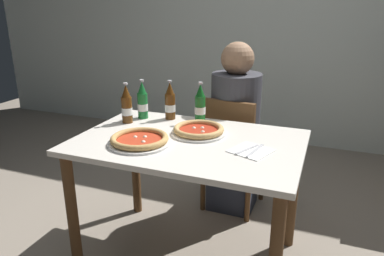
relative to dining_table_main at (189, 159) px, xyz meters
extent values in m
plane|color=gray|center=(0.00, 0.00, -0.64)|extent=(8.00, 8.00, 0.00)
cube|color=silver|center=(0.00, 2.20, 0.66)|extent=(7.00, 0.10, 2.60)
cube|color=silver|center=(0.00, 0.00, 0.10)|extent=(1.20, 0.80, 0.03)
cylinder|color=brown|center=(-0.54, -0.34, -0.28)|extent=(0.06, 0.06, 0.72)
cylinder|color=brown|center=(-0.54, 0.34, -0.28)|extent=(0.06, 0.06, 0.72)
cylinder|color=brown|center=(0.54, 0.34, -0.28)|extent=(0.06, 0.06, 0.72)
cube|color=brown|center=(0.08, 0.68, -0.21)|extent=(0.44, 0.44, 0.04)
cube|color=brown|center=(0.07, 0.50, 0.01)|extent=(0.38, 0.07, 0.40)
cylinder|color=brown|center=(0.27, 0.83, -0.43)|extent=(0.04, 0.04, 0.41)
cylinder|color=brown|center=(-0.07, 0.87, -0.43)|extent=(0.04, 0.04, 0.41)
cylinder|color=brown|center=(0.24, 0.49, -0.43)|extent=(0.04, 0.04, 0.41)
cylinder|color=brown|center=(-0.10, 0.53, -0.43)|extent=(0.04, 0.04, 0.41)
cube|color=#2D3342|center=(0.08, 0.66, -0.41)|extent=(0.32, 0.28, 0.45)
cylinder|color=#3F3F47|center=(0.08, 0.66, 0.09)|extent=(0.34, 0.34, 0.55)
sphere|color=#9E7556|center=(0.08, 0.66, 0.46)|extent=(0.22, 0.22, 0.22)
cylinder|color=white|center=(0.02, 0.11, 0.12)|extent=(0.31, 0.31, 0.01)
cylinder|color=#AD2D19|center=(0.02, 0.11, 0.13)|extent=(0.22, 0.22, 0.01)
torus|color=tan|center=(0.02, 0.11, 0.14)|extent=(0.28, 0.28, 0.03)
sphere|color=silver|center=(-0.02, 0.13, 0.13)|extent=(0.02, 0.02, 0.02)
sphere|color=silver|center=(0.05, 0.09, 0.13)|extent=(0.02, 0.02, 0.02)
sphere|color=silver|center=(0.02, 0.15, 0.13)|extent=(0.02, 0.02, 0.02)
cylinder|color=white|center=(-0.22, -0.15, 0.12)|extent=(0.33, 0.33, 0.01)
cylinder|color=#BC381E|center=(-0.22, -0.15, 0.13)|extent=(0.24, 0.24, 0.01)
torus|color=tan|center=(-0.22, -0.15, 0.14)|extent=(0.30, 0.30, 0.03)
sphere|color=silver|center=(-0.26, -0.12, 0.13)|extent=(0.02, 0.02, 0.02)
sphere|color=silver|center=(-0.18, -0.17, 0.13)|extent=(0.02, 0.02, 0.02)
sphere|color=silver|center=(-0.21, -0.10, 0.13)|extent=(0.02, 0.02, 0.02)
cylinder|color=#512D0F|center=(-0.46, 0.14, 0.19)|extent=(0.06, 0.06, 0.16)
cone|color=#512D0F|center=(-0.46, 0.14, 0.31)|extent=(0.05, 0.05, 0.07)
cylinder|color=#B7B7BC|center=(-0.46, 0.14, 0.36)|extent=(0.03, 0.03, 0.01)
cylinder|color=white|center=(-0.46, 0.14, 0.19)|extent=(0.07, 0.07, 0.04)
cylinder|color=#512D0F|center=(-0.25, 0.31, 0.19)|extent=(0.06, 0.06, 0.16)
cone|color=#512D0F|center=(-0.25, 0.31, 0.31)|extent=(0.05, 0.05, 0.07)
cylinder|color=#B7B7BC|center=(-0.25, 0.31, 0.36)|extent=(0.03, 0.03, 0.01)
cylinder|color=white|center=(-0.25, 0.31, 0.19)|extent=(0.07, 0.07, 0.04)
cylinder|color=#196B2D|center=(-0.42, 0.26, 0.19)|extent=(0.06, 0.06, 0.16)
cone|color=#196B2D|center=(-0.42, 0.26, 0.31)|extent=(0.05, 0.05, 0.07)
cylinder|color=#B7B7BC|center=(-0.42, 0.26, 0.36)|extent=(0.03, 0.03, 0.01)
cylinder|color=white|center=(-0.42, 0.26, 0.19)|extent=(0.07, 0.07, 0.04)
cylinder|color=#14591E|center=(-0.05, 0.32, 0.19)|extent=(0.06, 0.06, 0.16)
cone|color=#14591E|center=(-0.05, 0.32, 0.31)|extent=(0.05, 0.05, 0.07)
cylinder|color=#B7B7BC|center=(-0.05, 0.32, 0.36)|extent=(0.03, 0.03, 0.01)
cylinder|color=white|center=(-0.05, 0.32, 0.19)|extent=(0.07, 0.07, 0.04)
cube|color=white|center=(0.35, -0.04, 0.12)|extent=(0.23, 0.23, 0.00)
cube|color=silver|center=(0.37, -0.04, 0.12)|extent=(0.05, 0.19, 0.00)
cube|color=silver|center=(0.33, -0.04, 0.12)|extent=(0.09, 0.16, 0.00)
camera|label=1|loc=(0.68, -1.69, 0.80)|focal=33.97mm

